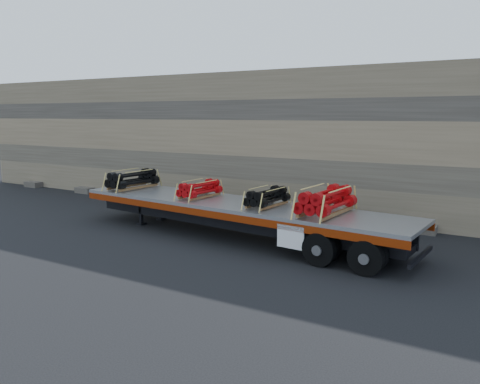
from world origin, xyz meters
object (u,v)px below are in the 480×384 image
object	(u,v)px
bundle_front	(133,180)
bundle_midfront	(200,189)
bundle_rear	(326,202)
trailer	(234,220)
bundle_midrear	(267,198)

from	to	relation	value
bundle_front	bundle_midfront	distance (m)	4.10
bundle_front	bundle_rear	size ratio (longest dim) A/B	0.92
bundle_midfront	bundle_rear	size ratio (longest dim) A/B	0.75
bundle_front	trailer	bearing A→B (deg)	0.00
bundle_front	bundle_midrear	size ratio (longest dim) A/B	1.23
trailer	bundle_rear	xyz separation A→B (m)	(3.95, -0.38, 1.17)
bundle_rear	bundle_midrear	bearing A→B (deg)	180.00
bundle_midrear	bundle_rear	xyz separation A→B (m)	(2.39, -0.23, 0.11)
bundle_front	bundle_midrear	bearing A→B (deg)	0.00
bundle_front	bundle_midrear	distance (m)	7.43
bundle_midrear	bundle_midfront	bearing A→B (deg)	-180.00
bundle_midfront	bundle_rear	bearing A→B (deg)	0.00
bundle_front	bundle_midfront	size ratio (longest dim) A/B	1.23
bundle_midfront	bundle_rear	world-z (taller)	bundle_rear
bundle_midfront	bundle_midrear	distance (m)	3.33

